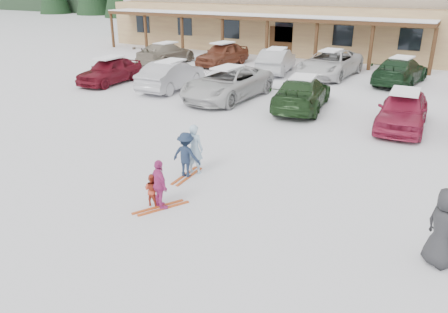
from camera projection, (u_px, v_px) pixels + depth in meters
The scene contains 18 objects.
ground at pixel (195, 203), 11.30m from camera, with size 160.00×160.00×0.00m, color white.
adult_skier at pixel (194, 149), 12.81m from camera, with size 0.55×0.36×1.51m, color #A1C4DC.
toddler_red at pixel (152, 190), 11.05m from camera, with size 0.42×0.33×0.86m, color #B33A24.
child_navy at pixel (186, 155), 12.57m from camera, with size 0.88×0.50×1.36m, color #19263D.
skis_child_navy at pixel (187, 176), 12.82m from camera, with size 0.20×1.40×0.03m, color #B24619.
child_magenta at pixel (160, 185), 10.79m from camera, with size 0.77×0.32×1.31m, color #B03078.
skis_child_magenta at pixel (161, 208), 11.03m from camera, with size 0.20×1.40×0.03m, color #B24619.
bystander_dark at pixel (444, 228), 8.55m from camera, with size 0.83×0.54×1.69m, color #27272A.
parked_car_0 at pixel (110, 71), 24.22m from camera, with size 1.69×4.21×1.44m, color maroon.
parked_car_1 at pixel (171, 75), 22.86m from camera, with size 1.58×4.54×1.49m, color #A5A5AA.
parked_car_2 at pixel (227, 83), 21.01m from camera, with size 2.54×5.51×1.53m, color silver.
parked_car_3 at pixel (302, 93), 19.36m from camera, with size 2.01×4.94×1.43m, color #1D3619.
parked_car_4 at pixel (403, 110), 16.76m from camera, with size 1.73×4.31×1.47m, color maroon.
parked_car_7 at pixel (166, 53), 29.97m from camera, with size 2.00×4.91×1.43m, color gray.
parked_car_8 at pixel (223, 54), 29.46m from camera, with size 1.78×4.43×1.51m, color brown.
parked_car_9 at pixel (276, 61), 26.99m from camera, with size 1.58×4.52×1.49m, color #ABACB0.
parked_car_10 at pixel (330, 63), 25.95m from camera, with size 2.58×5.61×1.56m, color silver.
parked_car_11 at pixel (400, 71), 24.04m from camera, with size 2.06×5.06×1.47m, color black.
Camera 1 is at (5.51, -8.42, 5.34)m, focal length 35.00 mm.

